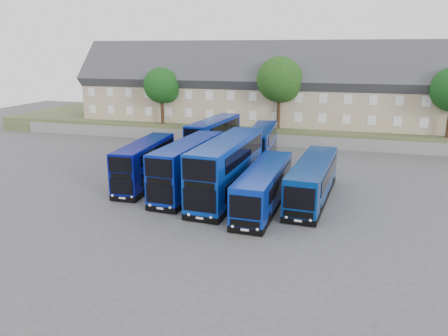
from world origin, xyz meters
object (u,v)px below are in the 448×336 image
at_px(tree_west, 163,87).
at_px(tree_mid, 281,81).
at_px(dd_front_left, 145,165).
at_px(dd_front_mid, 189,168).
at_px(coach_east_a, 264,188).

distance_m(tree_west, tree_mid, 16.04).
height_order(dd_front_left, tree_west, tree_west).
height_order(dd_front_mid, tree_west, tree_west).
relative_size(dd_front_mid, tree_mid, 1.22).
distance_m(coach_east_a, tree_west, 30.52).
distance_m(dd_front_left, tree_west, 22.69).
height_order(tree_west, tree_mid, tree_mid).
bearing_deg(tree_west, tree_mid, 1.79).
bearing_deg(coach_east_a, tree_west, 129.83).
xyz_separation_m(dd_front_left, coach_east_a, (11.41, -2.68, -0.36)).
xyz_separation_m(dd_front_left, dd_front_mid, (4.49, -0.78, 0.23)).
height_order(dd_front_left, dd_front_mid, dd_front_mid).
bearing_deg(coach_east_a, dd_front_mid, 166.23).
height_order(dd_front_left, coach_east_a, dd_front_left).
xyz_separation_m(dd_front_mid, tree_west, (-11.64, 21.69, 4.90)).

